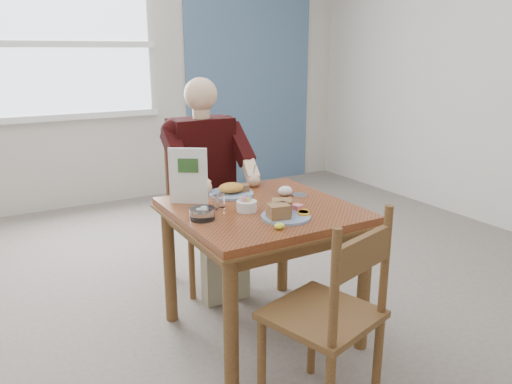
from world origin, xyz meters
TOP-DOWN VIEW (x-y plane):
  - floor at (0.00, 0.00)m, footprint 6.00×6.00m
  - wall_back at (0.00, 3.00)m, footprint 5.50×0.00m
  - accent_panel at (1.60, 2.98)m, footprint 1.60×0.02m
  - lemon_wedge at (-0.10, -0.33)m, footprint 0.06×0.05m
  - napkin at (0.22, 0.12)m, footprint 0.10×0.09m
  - metal_dish at (0.28, 0.06)m, footprint 0.09×0.09m
  - window at (-0.40, 2.97)m, footprint 1.72×0.04m
  - table at (0.00, 0.00)m, footprint 0.92×0.92m
  - chair_far at (0.00, 0.80)m, footprint 0.42×0.42m
  - chair_near at (-0.08, -0.71)m, footprint 0.52×0.52m
  - diner at (0.00, 0.71)m, footprint 0.53×0.56m
  - near_plate at (0.00, -0.21)m, footprint 0.31×0.31m
  - far_plate at (-0.03, 0.28)m, footprint 0.33×0.33m
  - caddy at (-0.11, -0.03)m, footprint 0.11×0.11m
  - shakers at (-0.21, 0.09)m, footprint 0.08×0.06m
  - creamer at (-0.36, -0.03)m, footprint 0.15×0.15m
  - menu at (-0.31, 0.25)m, footprint 0.18×0.13m

SIDE VIEW (x-z plane):
  - floor at x=0.00m, z-range 0.00..0.00m
  - chair_far at x=0.00m, z-range 0.00..0.95m
  - chair_near at x=-0.08m, z-range 0.00..0.95m
  - table at x=0.00m, z-range 0.26..1.01m
  - metal_dish at x=0.28m, z-range 0.75..0.76m
  - lemon_wedge at x=-0.10m, z-range 0.75..0.78m
  - far_plate at x=-0.03m, z-range 0.74..0.81m
  - napkin at x=0.22m, z-range 0.75..0.80m
  - caddy at x=-0.11m, z-range 0.74..0.82m
  - creamer at x=-0.36m, z-range 0.75..0.81m
  - near_plate at x=0.00m, z-range 0.74..0.82m
  - shakers at x=-0.21m, z-range 0.75..0.83m
  - diner at x=0.00m, z-range 0.12..1.50m
  - menu at x=-0.31m, z-range 0.75..1.06m
  - accent_panel at x=1.60m, z-range 0.00..2.80m
  - wall_back at x=0.00m, z-range -1.35..4.15m
  - window at x=-0.40m, z-range 0.89..2.31m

